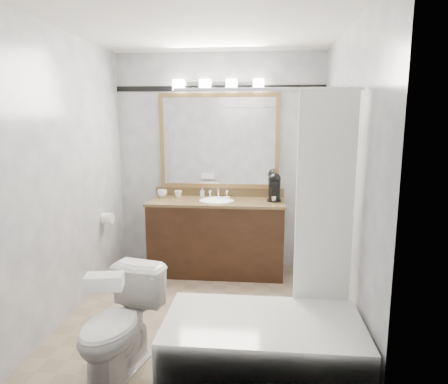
{
  "coord_description": "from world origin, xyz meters",
  "views": [
    {
      "loc": [
        0.51,
        -3.36,
        1.74
      ],
      "look_at": [
        0.15,
        0.35,
        1.07
      ],
      "focal_mm": 32.0,
      "sensor_mm": 36.0,
      "label": 1
    }
  ],
  "objects": [
    {
      "name": "cup_right",
      "position": [
        -0.47,
        1.16,
        0.89
      ],
      "size": [
        0.1,
        0.1,
        0.08
      ],
      "primitive_type": "imported",
      "rotation": [
        0.0,
        0.0,
        0.19
      ],
      "color": "white",
      "rests_on": "vanity"
    },
    {
      "name": "soap_bottle_a",
      "position": [
        -0.19,
        1.23,
        0.9
      ],
      "size": [
        0.05,
        0.05,
        0.1
      ],
      "primitive_type": "imported",
      "rotation": [
        0.0,
        0.0,
        0.01
      ],
      "color": "white",
      "rests_on": "vanity"
    },
    {
      "name": "soap_bar",
      "position": [
        0.1,
        1.13,
        0.86
      ],
      "size": [
        0.07,
        0.05,
        0.02
      ],
      "primitive_type": "cube",
      "rotation": [
        0.0,
        0.0,
        0.06
      ],
      "color": "beige",
      "rests_on": "vanity"
    },
    {
      "name": "vanity_light_bar",
      "position": [
        0.0,
        1.23,
        2.13
      ],
      "size": [
        1.02,
        0.14,
        0.12
      ],
      "color": "silver",
      "rests_on": "room"
    },
    {
      "name": "toilet",
      "position": [
        -0.45,
        -0.91,
        0.36
      ],
      "size": [
        0.56,
        0.78,
        0.71
      ],
      "primitive_type": "imported",
      "rotation": [
        0.0,
        0.0,
        -0.25
      ],
      "color": "white",
      "rests_on": "ground"
    },
    {
      "name": "accent_stripe",
      "position": [
        0.0,
        1.29,
        2.1
      ],
      "size": [
        2.4,
        0.01,
        0.06
      ],
      "primitive_type": "cube",
      "color": "black",
      "rests_on": "room"
    },
    {
      "name": "vanity",
      "position": [
        0.0,
        1.02,
        0.44
      ],
      "size": [
        1.53,
        0.58,
        0.97
      ],
      "color": "black",
      "rests_on": "ground"
    },
    {
      "name": "room",
      "position": [
        0.0,
        0.0,
        1.25
      ],
      "size": [
        2.42,
        2.62,
        2.52
      ],
      "color": "gray",
      "rests_on": "ground"
    },
    {
      "name": "bathtub",
      "position": [
        0.55,
        -0.9,
        0.28
      ],
      "size": [
        1.3,
        0.75,
        1.96
      ],
      "color": "white",
      "rests_on": "ground"
    },
    {
      "name": "coffee_maker",
      "position": [
        0.65,
        1.08,
        1.01
      ],
      "size": [
        0.16,
        0.2,
        0.31
      ],
      "rotation": [
        0.0,
        0.0,
        -0.09
      ],
      "color": "black",
      "rests_on": "vanity"
    },
    {
      "name": "mirror",
      "position": [
        0.0,
        1.28,
        1.5
      ],
      "size": [
        1.4,
        0.04,
        1.1
      ],
      "color": "olive",
      "rests_on": "room"
    },
    {
      "name": "tissue_box",
      "position": [
        -0.45,
        -1.12,
        0.76
      ],
      "size": [
        0.25,
        0.16,
        0.09
      ],
      "primitive_type": "cube",
      "rotation": [
        0.0,
        0.0,
        0.17
      ],
      "color": "white",
      "rests_on": "toilet"
    },
    {
      "name": "cup_left",
      "position": [
        -0.66,
        1.15,
        0.89
      ],
      "size": [
        0.12,
        0.12,
        0.09
      ],
      "primitive_type": "imported",
      "rotation": [
        0.0,
        0.0,
        -0.07
      ],
      "color": "white",
      "rests_on": "vanity"
    },
    {
      "name": "tp_roll",
      "position": [
        -1.14,
        0.66,
        0.7
      ],
      "size": [
        0.11,
        0.12,
        0.12
      ],
      "primitive_type": "cylinder",
      "rotation": [
        0.0,
        1.57,
        0.0
      ],
      "color": "white",
      "rests_on": "room"
    }
  ]
}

